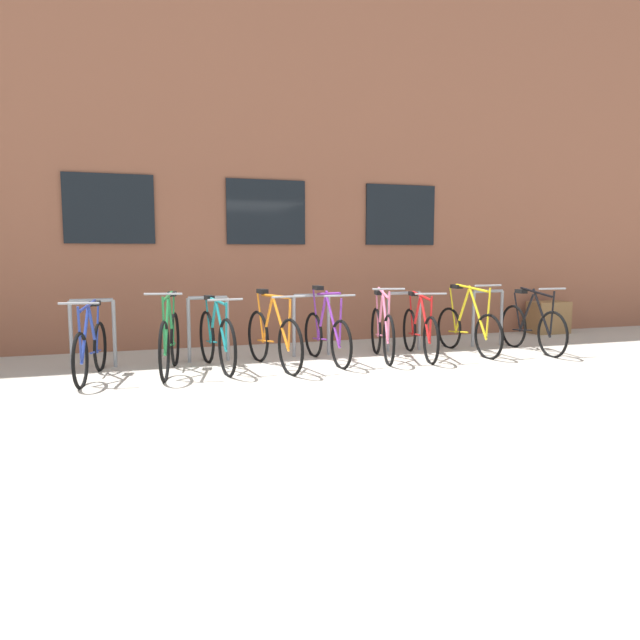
{
  "coord_description": "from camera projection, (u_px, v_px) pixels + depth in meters",
  "views": [
    {
      "loc": [
        -2.19,
        -6.29,
        1.51
      ],
      "look_at": [
        0.4,
        1.6,
        0.56
      ],
      "focal_mm": 33.1,
      "sensor_mm": 36.0,
      "label": 1
    }
  ],
  "objects": [
    {
      "name": "planter_box",
      "position": [
        548.0,
        317.0,
        11.1
      ],
      "size": [
        0.7,
        0.44,
        0.6
      ],
      "primitive_type": "cube",
      "color": "olive",
      "rests_on": "ground"
    },
    {
      "name": "bicycle_black",
      "position": [
        532.0,
        327.0,
        9.02
      ],
      "size": [
        0.44,
        1.69,
        1.02
      ],
      "color": "black",
      "rests_on": "ground"
    },
    {
      "name": "bicycle_red",
      "position": [
        420.0,
        331.0,
        8.58
      ],
      "size": [
        0.51,
        1.74,
        0.99
      ],
      "color": "black",
      "rests_on": "ground"
    },
    {
      "name": "bicycle_orange",
      "position": [
        273.0,
        338.0,
        7.76
      ],
      "size": [
        0.47,
        1.8,
        1.04
      ],
      "color": "black",
      "rests_on": "ground"
    },
    {
      "name": "bicycle_teal",
      "position": [
        216.0,
        339.0,
        7.68
      ],
      "size": [
        0.44,
        1.74,
        0.97
      ],
      "color": "black",
      "rests_on": "ground"
    },
    {
      "name": "bicycle_yellow",
      "position": [
        468.0,
        328.0,
        8.89
      ],
      "size": [
        0.44,
        1.7,
        1.08
      ],
      "color": "black",
      "rests_on": "ground"
    },
    {
      "name": "bicycle_green",
      "position": [
        170.0,
        341.0,
        7.44
      ],
      "size": [
        0.5,
        1.72,
        1.06
      ],
      "color": "black",
      "rests_on": "ground"
    },
    {
      "name": "bicycle_purple",
      "position": [
        326.0,
        335.0,
        8.16
      ],
      "size": [
        0.44,
        1.66,
        1.06
      ],
      "color": "black",
      "rests_on": "ground"
    },
    {
      "name": "bike_rack",
      "position": [
        311.0,
        319.0,
        8.63
      ],
      "size": [
        6.58,
        0.05,
        0.92
      ],
      "color": "gray",
      "rests_on": "ground"
    },
    {
      "name": "bicycle_pink",
      "position": [
        382.0,
        332.0,
        8.42
      ],
      "size": [
        0.52,
        1.63,
        1.06
      ],
      "color": "black",
      "rests_on": "ground"
    },
    {
      "name": "storefront_building",
      "position": [
        230.0,
        164.0,
        12.66
      ],
      "size": [
        28.0,
        6.89,
        6.79
      ],
      "color": "brown",
      "rests_on": "ground"
    },
    {
      "name": "ground_plane",
      "position": [
        330.0,
        384.0,
        6.79
      ],
      "size": [
        42.0,
        42.0,
        0.0
      ],
      "primitive_type": "plane",
      "color": "#B2ADA0"
    },
    {
      "name": "bicycle_blue",
      "position": [
        91.0,
        349.0,
        7.1
      ],
      "size": [
        0.46,
        1.63,
        0.98
      ],
      "color": "black",
      "rests_on": "ground"
    }
  ]
}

